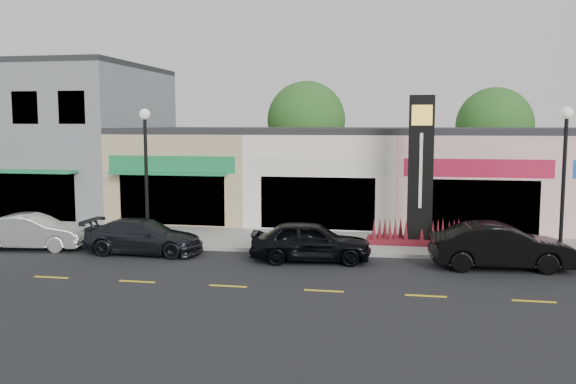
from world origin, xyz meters
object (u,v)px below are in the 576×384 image
(car_white_van, at_px, (32,232))
(car_dark_sedan, at_px, (144,237))
(lamp_east_near, at_px, (564,167))
(car_black_conv, at_px, (501,246))
(lamp_west_near, at_px, (146,162))
(car_black_sedan, at_px, (311,241))
(pylon_sign, at_px, (420,192))

(car_white_van, height_order, car_dark_sedan, car_white_van)
(lamp_east_near, distance_m, car_black_conv, 3.88)
(lamp_west_near, xyz_separation_m, car_black_conv, (13.68, -1.55, -2.69))
(car_black_sedan, bearing_deg, car_dark_sedan, 82.08)
(lamp_west_near, relative_size, car_black_sedan, 1.24)
(lamp_east_near, bearing_deg, car_black_sedan, -169.74)
(pylon_sign, relative_size, car_dark_sedan, 1.30)
(car_black_sedan, distance_m, car_black_conv, 6.65)
(lamp_west_near, bearing_deg, pylon_sign, 8.77)
(car_dark_sedan, bearing_deg, lamp_east_near, -84.28)
(pylon_sign, height_order, car_black_conv, pylon_sign)
(car_white_van, relative_size, car_dark_sedan, 0.92)
(car_white_van, xyz_separation_m, car_black_conv, (17.94, -0.05, 0.08))
(lamp_east_near, xyz_separation_m, car_black_sedan, (-8.97, -1.63, -2.73))
(pylon_sign, bearing_deg, car_black_sedan, -140.11)
(lamp_west_near, height_order, car_white_van, lamp_west_near)
(lamp_east_near, relative_size, car_white_van, 1.28)
(car_white_van, bearing_deg, lamp_west_near, -78.16)
(pylon_sign, relative_size, car_black_sedan, 1.36)
(car_black_sedan, height_order, car_black_conv, car_black_conv)
(lamp_west_near, height_order, pylon_sign, pylon_sign)
(car_white_van, bearing_deg, lamp_east_near, -93.34)
(car_black_conv, bearing_deg, car_white_van, 85.10)
(lamp_west_near, xyz_separation_m, car_dark_sedan, (0.48, -1.48, -2.81))
(pylon_sign, distance_m, car_black_conv, 4.47)
(lamp_west_near, bearing_deg, car_white_van, -160.57)
(car_dark_sedan, height_order, car_black_conv, car_black_conv)
(pylon_sign, bearing_deg, lamp_east_near, -18.75)
(car_dark_sedan, xyz_separation_m, car_black_conv, (13.20, -0.07, 0.12))
(car_black_sedan, bearing_deg, pylon_sign, -56.74)
(car_white_van, bearing_deg, car_black_sedan, -98.19)
(pylon_sign, distance_m, car_black_sedan, 5.40)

